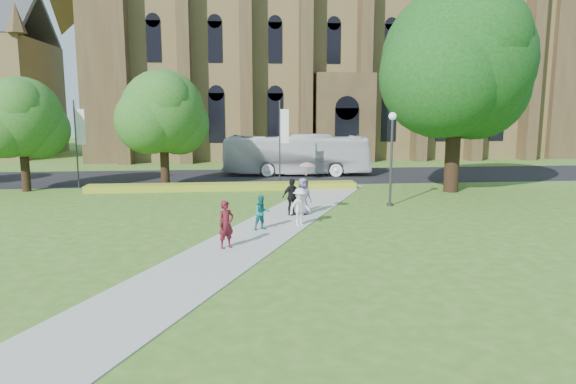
{
  "coord_description": "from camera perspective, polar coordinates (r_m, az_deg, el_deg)",
  "views": [
    {
      "loc": [
        -1.12,
        -21.27,
        5.42
      ],
      "look_at": [
        1.26,
        2.11,
        1.6
      ],
      "focal_mm": 32.0,
      "sensor_mm": 36.0,
      "label": 1
    }
  ],
  "objects": [
    {
      "name": "street_tree_1",
      "position": [
        36.1,
        -13.74,
        8.66
      ],
      "size": [
        5.6,
        5.6,
        8.05
      ],
      "color": "#332114",
      "rests_on": "ground"
    },
    {
      "name": "street_tree_0",
      "position": [
        37.91,
        -27.54,
        7.37
      ],
      "size": [
        5.2,
        5.2,
        7.5
      ],
      "color": "#332114",
      "rests_on": "ground"
    },
    {
      "name": "flower_hedge",
      "position": [
        34.87,
        -7.2,
        0.59
      ],
      "size": [
        18.0,
        1.4,
        0.45
      ],
      "primitive_type": "cube",
      "color": "gold",
      "rests_on": "ground"
    },
    {
      "name": "large_tree",
      "position": [
        35.35,
        18.28,
        13.56
      ],
      "size": [
        9.6,
        9.6,
        13.2
      ],
      "color": "#332114",
      "rests_on": "ground"
    },
    {
      "name": "pedestrian_2",
      "position": [
        23.81,
        1.34,
        -1.66
      ],
      "size": [
        1.31,
        1.11,
        1.76
      ],
      "primitive_type": "imported",
      "rotation": [
        0.0,
        0.0,
        0.49
      ],
      "color": "silver",
      "rests_on": "footpath"
    },
    {
      "name": "pedestrian_0",
      "position": [
        20.09,
        -6.89,
        -3.6
      ],
      "size": [
        0.82,
        0.76,
        1.88
      ],
      "primitive_type": "imported",
      "rotation": [
        0.0,
        0.0,
        0.6
      ],
      "color": "#58141E",
      "rests_on": "footpath"
    },
    {
      "name": "tour_coach",
      "position": [
        42.31,
        0.93,
        4.18
      ],
      "size": [
        12.27,
        4.04,
        3.36
      ],
      "primitive_type": "imported",
      "rotation": [
        0.0,
        0.0,
        1.47
      ],
      "color": "white",
      "rests_on": "road"
    },
    {
      "name": "pedestrian_4",
      "position": [
        26.26,
        1.71,
        -0.49
      ],
      "size": [
        1.1,
        0.99,
        1.9
      ],
      "primitive_type": "imported",
      "rotation": [
        0.0,
        0.0,
        0.53
      ],
      "color": "slate",
      "rests_on": "footpath"
    },
    {
      "name": "footpath",
      "position": [
        22.94,
        -2.86,
        -4.39
      ],
      "size": [
        15.58,
        28.54,
        0.04
      ],
      "primitive_type": "cube",
      "rotation": [
        0.0,
        0.0,
        -0.44
      ],
      "color": "#B2B2A8",
      "rests_on": "ground"
    },
    {
      "name": "pedestrian_1",
      "position": [
        23.0,
        -2.92,
        -2.31
      ],
      "size": [
        0.91,
        0.81,
        1.56
      ],
      "primitive_type": "imported",
      "rotation": [
        0.0,
        0.0,
        0.34
      ],
      "color": "#166F6D",
      "rests_on": "footpath"
    },
    {
      "name": "road",
      "position": [
        41.64,
        -4.23,
        1.74
      ],
      "size": [
        160.0,
        10.0,
        0.02
      ],
      "primitive_type": "cube",
      "color": "black",
      "rests_on": "ground"
    },
    {
      "name": "banner_pole_0",
      "position": [
        36.67,
        -0.75,
        6.05
      ],
      "size": [
        0.7,
        0.1,
        6.0
      ],
      "color": "#38383D",
      "rests_on": "ground"
    },
    {
      "name": "pedestrian_3",
      "position": [
        26.17,
        0.41,
        -0.53
      ],
      "size": [
        1.19,
        0.93,
        1.89
      ],
      "primitive_type": "imported",
      "rotation": [
        0.0,
        0.0,
        0.5
      ],
      "color": "black",
      "rests_on": "footpath"
    },
    {
      "name": "ground",
      "position": [
        21.98,
        -2.72,
        -5.05
      ],
      "size": [
        160.0,
        160.0,
        0.0
      ],
      "primitive_type": "plane",
      "color": "#38611D",
      "rests_on": "ground"
    },
    {
      "name": "banner_pole_1",
      "position": [
        38.08,
        -22.34,
        5.48
      ],
      "size": [
        0.7,
        0.1,
        6.0
      ],
      "color": "#38383D",
      "rests_on": "ground"
    },
    {
      "name": "parasol",
      "position": [
        26.19,
        2.08,
        2.35
      ],
      "size": [
        0.99,
        0.99,
        0.7
      ],
      "primitive_type": "imported",
      "rotation": [
        0.0,
        0.0,
        -0.29
      ],
      "color": "#CA8FA5",
      "rests_on": "pedestrian_4"
    },
    {
      "name": "cathedral",
      "position": [
        62.46,
        4.67,
        16.15
      ],
      "size": [
        52.6,
        18.25,
        28.0
      ],
      "color": "brown",
      "rests_on": "ground"
    },
    {
      "name": "streetlamp",
      "position": [
        29.15,
        11.44,
        4.87
      ],
      "size": [
        0.44,
        0.44,
        5.24
      ],
      "color": "#38383D",
      "rests_on": "ground"
    }
  ]
}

